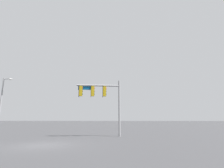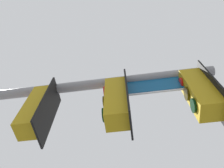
{
  "view_description": "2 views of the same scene",
  "coord_description": "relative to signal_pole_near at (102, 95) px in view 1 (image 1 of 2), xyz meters",
  "views": [
    {
      "loc": [
        -6.01,
        12.61,
        1.81
      ],
      "look_at": [
        -4.19,
        -8.08,
        6.03
      ],
      "focal_mm": 28.0,
      "sensor_mm": 36.0,
      "label": 1
    },
    {
      "loc": [
        -1.62,
        -8.43,
        1.94
      ],
      "look_at": [
        -2.3,
        -6.28,
        6.05
      ],
      "focal_mm": 35.0,
      "sensor_mm": 36.0,
      "label": 2
    }
  ],
  "objects": [
    {
      "name": "ground_plane",
      "position": [
        3.15,
        6.72,
        -4.47
      ],
      "size": [
        400.0,
        400.0,
        0.0
      ],
      "primitive_type": "plane",
      "color": "#38383A"
    },
    {
      "name": "signal_pole_near",
      "position": [
        0.0,
        0.0,
        0.0
      ],
      "size": [
        4.88,
        1.18,
        6.18
      ],
      "color": "gray",
      "rests_on": "ground_plane"
    },
    {
      "name": "street_lamp",
      "position": [
        13.97,
        -2.75,
        -0.22
      ],
      "size": [
        1.56,
        0.51,
        7.41
      ],
      "color": "gray",
      "rests_on": "ground_plane"
    }
  ]
}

